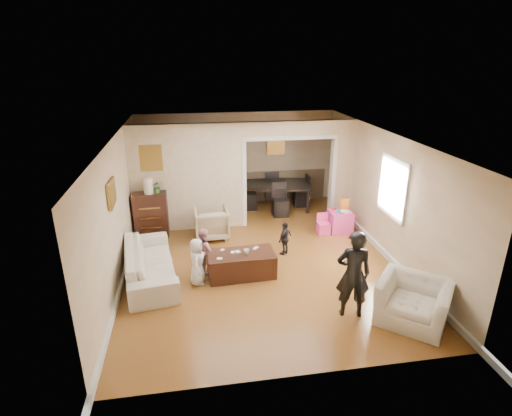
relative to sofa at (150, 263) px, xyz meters
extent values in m
plane|color=brown|center=(2.19, 0.52, -0.33)|extent=(7.00, 7.00, 0.00)
cube|color=beige|center=(0.82, 2.32, 0.97)|extent=(2.75, 0.18, 2.60)
cube|color=beige|center=(4.67, 2.32, 0.97)|extent=(0.55, 0.18, 2.60)
cube|color=beige|center=(3.29, 2.32, 2.10)|extent=(2.22, 0.18, 0.35)
cube|color=white|center=(4.92, 0.12, 1.22)|extent=(0.03, 0.95, 1.10)
cube|color=brown|center=(-0.01, 2.22, 1.52)|extent=(0.45, 0.03, 0.55)
cube|color=brown|center=(-0.52, -0.08, 1.47)|extent=(0.03, 0.55, 0.40)
cube|color=brown|center=(3.29, 3.96, 1.37)|extent=(0.45, 0.03, 0.55)
imported|color=silver|center=(0.00, 0.00, 0.00)|extent=(1.19, 2.35, 0.66)
imported|color=tan|center=(1.29, 1.70, 0.03)|extent=(0.80, 0.82, 0.72)
imported|color=silver|center=(4.30, -2.08, 0.03)|extent=(1.45, 1.43, 0.71)
cube|color=black|center=(-0.11, 2.03, 0.20)|extent=(0.77, 0.44, 1.07)
cylinder|color=#F2E1C5|center=(-0.11, 2.03, 0.92)|extent=(0.22, 0.22, 0.36)
imported|color=#437032|center=(0.09, 2.03, 0.89)|extent=(0.27, 0.23, 0.30)
cube|color=#3C1D13|center=(1.75, -0.19, -0.09)|extent=(1.32, 0.71, 0.48)
imported|color=silver|center=(1.85, -0.24, 0.21)|extent=(0.11, 0.11, 0.10)
cube|color=#FA41A6|center=(4.41, 1.55, -0.07)|extent=(0.54, 0.54, 0.51)
cube|color=yellow|center=(4.53, 1.65, 0.33)|extent=(0.20, 0.07, 0.30)
cylinder|color=#24A6B6|center=(4.31, 1.50, 0.22)|extent=(0.08, 0.08, 0.08)
cube|color=red|center=(4.29, 1.67, 0.21)|extent=(0.10, 0.08, 0.05)
imported|color=white|center=(4.46, 1.43, 0.21)|extent=(0.24, 0.24, 0.06)
imported|color=black|center=(3.19, 3.43, 0.02)|extent=(2.20, 1.55, 0.70)
imported|color=black|center=(3.38, -1.76, 0.44)|extent=(0.62, 0.48, 1.53)
imported|color=white|center=(0.90, -0.34, 0.13)|extent=(0.34, 0.48, 0.91)
imported|color=#C87D84|center=(1.05, 0.11, 0.13)|extent=(0.49, 0.55, 0.92)
imported|color=black|center=(2.80, 0.56, 0.05)|extent=(0.45, 0.43, 0.75)
cube|color=white|center=(1.32, -0.34, 0.16)|extent=(0.11, 0.09, 0.00)
cube|color=white|center=(1.41, 0.01, 0.16)|extent=(0.11, 0.11, 0.00)
cube|color=white|center=(1.59, -0.12, 0.16)|extent=(0.09, 0.11, 0.00)
cube|color=white|center=(1.69, -0.11, 0.16)|extent=(0.12, 0.13, 0.00)
cube|color=white|center=(2.04, -0.05, 0.16)|extent=(0.10, 0.10, 0.00)
cube|color=white|center=(2.08, 0.00, 0.16)|extent=(0.13, 0.13, 0.00)
camera|label=1|loc=(0.89, -7.18, 3.78)|focal=28.55mm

